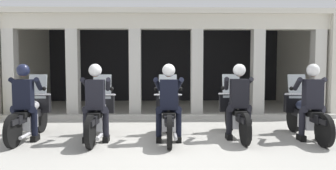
{
  "coord_description": "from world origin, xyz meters",
  "views": [
    {
      "loc": [
        -0.17,
        -6.53,
        1.57
      ],
      "look_at": [
        0.0,
        0.43,
        1.12
      ],
      "focal_mm": 34.12,
      "sensor_mm": 36.0,
      "label": 1
    }
  ],
  "objects_px": {
    "motorcycle_far_right": "(305,114)",
    "police_officer_far_right": "(312,95)",
    "motorcycle_center": "(168,115)",
    "motorcycle_right": "(235,114)",
    "police_officer_far_left": "(24,96)",
    "police_officer_left": "(96,96)",
    "motorcycle_far_left": "(30,115)",
    "police_officer_center": "(169,96)",
    "police_officer_right": "(239,95)",
    "motorcycle_left": "(99,115)"
  },
  "relations": [
    {
      "from": "motorcycle_far_left",
      "to": "police_officer_far_right",
      "type": "distance_m",
      "value": 5.91
    },
    {
      "from": "police_officer_far_left",
      "to": "police_officer_center",
      "type": "xyz_separation_m",
      "value": [
        2.94,
        -0.14,
        0.0
      ]
    },
    {
      "from": "police_officer_center",
      "to": "police_officer_far_right",
      "type": "distance_m",
      "value": 2.94
    },
    {
      "from": "motorcycle_center",
      "to": "motorcycle_far_right",
      "type": "bearing_deg",
      "value": 5.73
    },
    {
      "from": "police_officer_right",
      "to": "police_officer_far_right",
      "type": "bearing_deg",
      "value": -9.45
    },
    {
      "from": "police_officer_left",
      "to": "police_officer_far_right",
      "type": "height_order",
      "value": "same"
    },
    {
      "from": "motorcycle_center",
      "to": "police_officer_far_right",
      "type": "relative_size",
      "value": 1.29
    },
    {
      "from": "police_officer_center",
      "to": "police_officer_left",
      "type": "bearing_deg",
      "value": -176.39
    },
    {
      "from": "motorcycle_left",
      "to": "police_officer_left",
      "type": "xyz_separation_m",
      "value": [
        -0.0,
        -0.28,
        0.44
      ]
    },
    {
      "from": "motorcycle_right",
      "to": "motorcycle_far_right",
      "type": "bearing_deg",
      "value": -9.45
    },
    {
      "from": "motorcycle_center",
      "to": "police_officer_left",
      "type": "bearing_deg",
      "value": -165.44
    },
    {
      "from": "police_officer_far_left",
      "to": "police_officer_far_right",
      "type": "xyz_separation_m",
      "value": [
        5.88,
        -0.09,
        0.0
      ]
    },
    {
      "from": "police_officer_right",
      "to": "police_officer_far_right",
      "type": "xyz_separation_m",
      "value": [
        1.47,
        -0.16,
        0.0
      ]
    },
    {
      "from": "police_officer_right",
      "to": "motorcycle_far_left",
      "type": "bearing_deg",
      "value": 173.7
    },
    {
      "from": "police_officer_far_right",
      "to": "motorcycle_left",
      "type": "bearing_deg",
      "value": 176.79
    },
    {
      "from": "motorcycle_left",
      "to": "police_officer_far_right",
      "type": "bearing_deg",
      "value": -7.32
    },
    {
      "from": "police_officer_left",
      "to": "police_officer_right",
      "type": "xyz_separation_m",
      "value": [
        2.94,
        0.17,
        0.0
      ]
    },
    {
      "from": "motorcycle_far_left",
      "to": "motorcycle_right",
      "type": "relative_size",
      "value": 1.0
    },
    {
      "from": "motorcycle_left",
      "to": "police_officer_center",
      "type": "distance_m",
      "value": 1.57
    },
    {
      "from": "motorcycle_left",
      "to": "motorcycle_center",
      "type": "height_order",
      "value": "same"
    },
    {
      "from": "motorcycle_left",
      "to": "motorcycle_far_right",
      "type": "relative_size",
      "value": 1.0
    },
    {
      "from": "motorcycle_far_left",
      "to": "police_officer_center",
      "type": "bearing_deg",
      "value": -3.46
    },
    {
      "from": "motorcycle_right",
      "to": "police_officer_far_right",
      "type": "xyz_separation_m",
      "value": [
        1.47,
        -0.44,
        0.44
      ]
    },
    {
      "from": "police_officer_far_left",
      "to": "motorcycle_left",
      "type": "xyz_separation_m",
      "value": [
        1.47,
        0.18,
        -0.44
      ]
    },
    {
      "from": "motorcycle_far_left",
      "to": "police_officer_right",
      "type": "distance_m",
      "value": 4.44
    },
    {
      "from": "motorcycle_far_right",
      "to": "motorcycle_center",
      "type": "bearing_deg",
      "value": -178.82
    },
    {
      "from": "motorcycle_left",
      "to": "motorcycle_right",
      "type": "relative_size",
      "value": 1.0
    },
    {
      "from": "motorcycle_far_left",
      "to": "police_officer_far_left",
      "type": "bearing_deg",
      "value": -85.57
    },
    {
      "from": "police_officer_center",
      "to": "motorcycle_right",
      "type": "distance_m",
      "value": 1.61
    },
    {
      "from": "motorcycle_far_right",
      "to": "police_officer_far_right",
      "type": "xyz_separation_m",
      "value": [
        -0.0,
        -0.28,
        0.44
      ]
    },
    {
      "from": "motorcycle_left",
      "to": "police_officer_far_right",
      "type": "xyz_separation_m",
      "value": [
        4.41,
        -0.27,
        0.44
      ]
    },
    {
      "from": "motorcycle_left",
      "to": "motorcycle_far_right",
      "type": "xyz_separation_m",
      "value": [
        4.41,
        0.01,
        0.0
      ]
    },
    {
      "from": "motorcycle_left",
      "to": "police_officer_center",
      "type": "relative_size",
      "value": 1.29
    },
    {
      "from": "police_officer_right",
      "to": "police_officer_left",
      "type": "bearing_deg",
      "value": 179.82
    },
    {
      "from": "police_officer_left",
      "to": "police_officer_far_right",
      "type": "relative_size",
      "value": 1.0
    },
    {
      "from": "motorcycle_far_left",
      "to": "police_officer_far_left",
      "type": "xyz_separation_m",
      "value": [
        -0.0,
        -0.28,
        0.44
      ]
    },
    {
      "from": "police_officer_far_left",
      "to": "motorcycle_far_right",
      "type": "height_order",
      "value": "police_officer_far_left"
    },
    {
      "from": "motorcycle_right",
      "to": "motorcycle_far_right",
      "type": "xyz_separation_m",
      "value": [
        1.47,
        -0.16,
        0.0
      ]
    },
    {
      "from": "motorcycle_right",
      "to": "motorcycle_far_left",
      "type": "bearing_deg",
      "value": 177.39
    },
    {
      "from": "police_officer_left",
      "to": "police_officer_far_right",
      "type": "distance_m",
      "value": 4.41
    },
    {
      "from": "motorcycle_left",
      "to": "motorcycle_far_right",
      "type": "bearing_deg",
      "value": -3.64
    },
    {
      "from": "motorcycle_center",
      "to": "police_officer_far_right",
      "type": "height_order",
      "value": "police_officer_far_right"
    },
    {
      "from": "police_officer_left",
      "to": "motorcycle_far_right",
      "type": "xyz_separation_m",
      "value": [
        4.41,
        0.29,
        -0.44
      ]
    },
    {
      "from": "police_officer_far_left",
      "to": "motorcycle_far_right",
      "type": "xyz_separation_m",
      "value": [
        5.88,
        0.19,
        -0.44
      ]
    },
    {
      "from": "police_officer_far_left",
      "to": "motorcycle_far_right",
      "type": "relative_size",
      "value": 0.78
    },
    {
      "from": "motorcycle_left",
      "to": "police_officer_center",
      "type": "bearing_deg",
      "value": -15.93
    },
    {
      "from": "police_officer_left",
      "to": "motorcycle_far_left",
      "type": "bearing_deg",
      "value": 161.42
    },
    {
      "from": "police_officer_left",
      "to": "police_officer_center",
      "type": "bearing_deg",
      "value": -5.06
    },
    {
      "from": "police_officer_right",
      "to": "motorcycle_far_right",
      "type": "relative_size",
      "value": 0.78
    },
    {
      "from": "motorcycle_center",
      "to": "motorcycle_right",
      "type": "height_order",
      "value": "same"
    }
  ]
}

